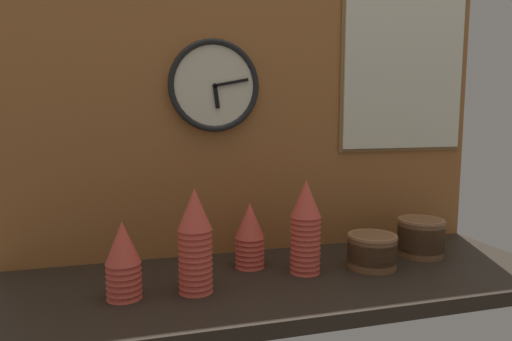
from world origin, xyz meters
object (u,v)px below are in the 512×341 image
Objects in this scene: cup_stack_left at (123,260)px; bowl_stack_right at (372,250)px; cup_stack_center at (250,235)px; cup_stack_center_right at (306,227)px; cup_stack_center_left at (195,241)px; menu_board at (405,65)px; bowl_stack_far_right at (421,236)px; wall_clock at (214,86)px.

bowl_stack_right is at bearing 3.03° from cup_stack_left.
cup_stack_center is 0.73× the size of cup_stack_center_right.
cup_stack_center_right reaches higher than cup_stack_center.
cup_stack_center_left is 98.05cm from menu_board.
menu_board is at bearing 27.18° from cup_stack_center_right.
cup_stack_center is at bearing -166.29° from menu_board.
wall_clock reaches higher than bowl_stack_far_right.
bowl_stack_far_right is (21.22, 6.05, 1.02)cm from bowl_stack_right.
cup_stack_center is 0.73× the size of cup_stack_center_left.
cup_stack_center_right is (50.95, 5.19, 3.77)cm from cup_stack_left.
cup_stack_center_right is 52.04cm from wall_clock.
cup_stack_center is at bearing 21.17° from cup_stack_left.
wall_clock is 0.48× the size of menu_board.
bowl_stack_right is 1.00× the size of bowl_stack_far_right.
wall_clock reaches higher than bowl_stack_right.
cup_stack_center_right is (14.37, -8.98, 3.77)cm from cup_stack_center.
cup_stack_left is 1.32× the size of bowl_stack_right.
cup_stack_center_right is 0.45× the size of menu_board.
cup_stack_center reaches higher than bowl_stack_right.
cup_stack_center is at bearing 175.65° from bowl_stack_far_right.
cup_stack_center is 56.89cm from bowl_stack_far_right.
cup_stack_center_left is (-18.57, -14.90, 3.77)cm from cup_stack_center.
cup_stack_center is 17.36cm from cup_stack_center_right.
bowl_stack_right is (71.97, 3.81, -4.51)cm from cup_stack_left.
cup_stack_left is 114.61cm from menu_board.
cup_stack_center_right is 1.00× the size of cup_stack_center_left.
wall_clock is at bearing 134.03° from cup_stack_center_right.
cup_stack_center_left is at bearing -175.19° from bowl_stack_right.
cup_stack_center_left is (-32.95, -5.92, 0.00)cm from cup_stack_center_right.
cup_stack_left is 1.32× the size of bowl_stack_far_right.
cup_stack_center is 37.15cm from bowl_stack_right.
menu_board reaches higher than bowl_stack_far_right.
cup_stack_left is 0.33× the size of menu_board.
cup_stack_center is 1.32× the size of bowl_stack_far_right.
cup_stack_center is 82.08cm from menu_board.
cup_stack_left is 60.30cm from wall_clock.
bowl_stack_far_right is at bearing 6.04° from cup_stack_left.
cup_stack_center_left reaches higher than cup_stack_center.
cup_stack_left is 72.21cm from bowl_stack_right.
cup_stack_left is 1.00× the size of cup_stack_center.
bowl_stack_right is at bearing -164.09° from bowl_stack_far_right.
bowl_stack_far_right reaches higher than bowl_stack_right.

